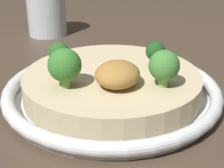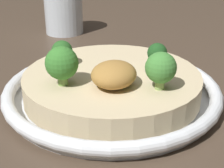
{
  "view_description": "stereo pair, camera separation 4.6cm",
  "coord_description": "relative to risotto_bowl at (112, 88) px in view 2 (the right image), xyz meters",
  "views": [
    {
      "loc": [
        -0.4,
        -0.12,
        0.22
      ],
      "look_at": [
        0.0,
        0.0,
        0.02
      ],
      "focal_mm": 55.0,
      "sensor_mm": 36.0,
      "label": 1
    },
    {
      "loc": [
        -0.38,
        -0.16,
        0.22
      ],
      "look_at": [
        0.0,
        0.0,
        0.02
      ],
      "focal_mm": 55.0,
      "sensor_mm": 36.0,
      "label": 2
    }
  ],
  "objects": [
    {
      "name": "broccoli_front_right",
      "position": [
        0.03,
        -0.05,
        0.04
      ],
      "size": [
        0.03,
        0.03,
        0.04
      ],
      "color": "#759E4C",
      "rests_on": "risotto_bowl"
    },
    {
      "name": "ground_plane",
      "position": [
        0.0,
        0.0,
        -0.02
      ],
      "size": [
        6.0,
        6.0,
        0.0
      ],
      "primitive_type": "plane",
      "color": "#47382B"
    },
    {
      "name": "broccoli_left",
      "position": [
        -0.06,
        0.04,
        0.05
      ],
      "size": [
        0.04,
        0.04,
        0.05
      ],
      "color": "#759E4C",
      "rests_on": "risotto_bowl"
    },
    {
      "name": "broccoli_front",
      "position": [
        -0.02,
        -0.07,
        0.05
      ],
      "size": [
        0.04,
        0.04,
        0.05
      ],
      "color": "#84A856",
      "rests_on": "risotto_bowl"
    },
    {
      "name": "drinking_glass",
      "position": [
        0.25,
        0.22,
        0.04
      ],
      "size": [
        0.08,
        0.08,
        0.11
      ],
      "color": "silver",
      "rests_on": "ground_plane"
    },
    {
      "name": "risotto_bowl",
      "position": [
        0.0,
        0.0,
        0.0
      ],
      "size": [
        0.29,
        0.29,
        0.04
      ],
      "color": "silver",
      "rests_on": "ground_plane"
    },
    {
      "name": "cheese_sprinkle",
      "position": [
        0.02,
        0.0,
        0.03
      ],
      "size": [
        0.05,
        0.05,
        0.01
      ],
      "color": "white",
      "rests_on": "risotto_bowl"
    },
    {
      "name": "broccoli_back",
      "position": [
        0.0,
        0.07,
        0.04
      ],
      "size": [
        0.03,
        0.03,
        0.04
      ],
      "color": "#668E47",
      "rests_on": "risotto_bowl"
    },
    {
      "name": "crispy_onion_garnish",
      "position": [
        -0.03,
        -0.02,
        0.04
      ],
      "size": [
        0.06,
        0.05,
        0.03
      ],
      "color": "#A37538",
      "rests_on": "risotto_bowl"
    }
  ]
}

